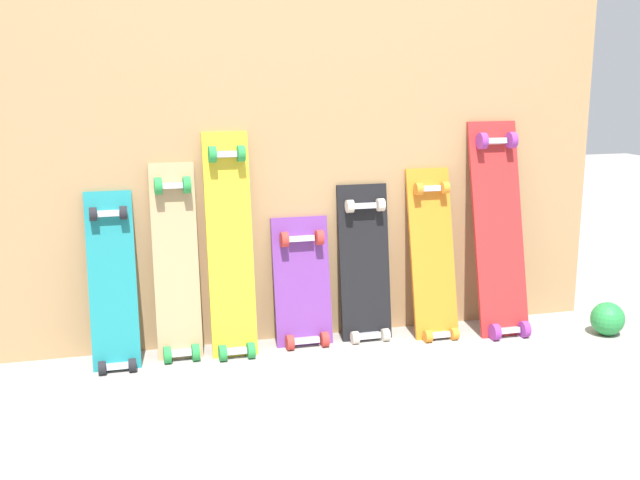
{
  "coord_description": "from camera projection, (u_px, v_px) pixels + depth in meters",
  "views": [
    {
      "loc": [
        -0.81,
        -3.02,
        1.13
      ],
      "look_at": [
        0.0,
        -0.07,
        0.45
      ],
      "focal_mm": 43.24,
      "sensor_mm": 36.0,
      "label": 1
    }
  ],
  "objects": [
    {
      "name": "ground_plane",
      "position": [
        316.0,
        339.0,
        3.29
      ],
      "size": [
        12.0,
        12.0,
        0.0
      ],
      "primitive_type": "plane",
      "color": "#9E9991"
    },
    {
      "name": "plywood_wall_panel",
      "position": [
        311.0,
        143.0,
        3.18
      ],
      "size": [
        2.58,
        0.04,
        1.66
      ],
      "primitive_type": "cube",
      "color": "tan",
      "rests_on": "ground"
    },
    {
      "name": "skateboard_teal",
      "position": [
        113.0,
        290.0,
        2.96
      ],
      "size": [
        0.18,
        0.24,
        0.74
      ],
      "color": "#197A7F",
      "rests_on": "ground"
    },
    {
      "name": "skateboard_natural",
      "position": [
        176.0,
        269.0,
        3.04
      ],
      "size": [
        0.18,
        0.2,
        0.83
      ],
      "color": "tan",
      "rests_on": "ground"
    },
    {
      "name": "skateboard_yellow",
      "position": [
        231.0,
        253.0,
        3.07
      ],
      "size": [
        0.18,
        0.23,
        0.95
      ],
      "color": "gold",
      "rests_on": "ground"
    },
    {
      "name": "skateboard_purple",
      "position": [
        303.0,
        289.0,
        3.2
      ],
      "size": [
        0.24,
        0.18,
        0.6
      ],
      "color": "#6B338C",
      "rests_on": "ground"
    },
    {
      "name": "skateboard_black",
      "position": [
        365.0,
        271.0,
        3.26
      ],
      "size": [
        0.22,
        0.18,
        0.72
      ],
      "color": "black",
      "rests_on": "ground"
    },
    {
      "name": "skateboard_orange",
      "position": [
        433.0,
        262.0,
        3.3
      ],
      "size": [
        0.19,
        0.24,
        0.79
      ],
      "color": "orange",
      "rests_on": "ground"
    },
    {
      "name": "skateboard_red",
      "position": [
        499.0,
        236.0,
        3.33
      ],
      "size": [
        0.23,
        0.3,
        0.97
      ],
      "color": "#B22626",
      "rests_on": "ground"
    },
    {
      "name": "rubber_ball",
      "position": [
        608.0,
        319.0,
        3.33
      ],
      "size": [
        0.15,
        0.15,
        0.15
      ],
      "primitive_type": "sphere",
      "color": "#268C3F",
      "rests_on": "ground"
    }
  ]
}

